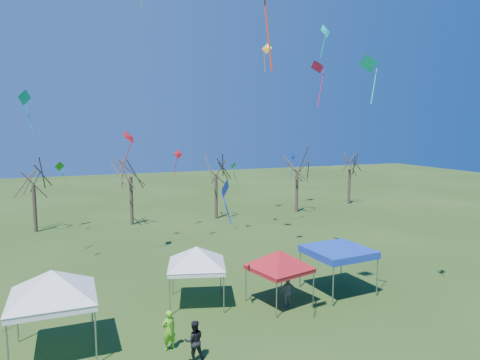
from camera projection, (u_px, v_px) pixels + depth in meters
The scene contains 24 objects.
ground at pixel (257, 334), 19.44m from camera, with size 140.00×140.00×0.00m, color #244215.
tree_1 at pixel (32, 167), 37.55m from camera, with size 3.42×3.42×7.54m.
tree_2 at pixel (130, 159), 40.30m from camera, with size 3.71×3.71×8.18m.
tree_3 at pixel (216, 159), 43.07m from camera, with size 3.59×3.59×7.91m.
tree_4 at pixel (297, 157), 46.43m from camera, with size 3.58×3.58×7.89m.
tree_5 at pixel (350, 157), 51.42m from camera, with size 3.39×3.39×7.46m.
tent_white_west at pixel (52, 276), 17.42m from camera, with size 4.66×4.66×4.11m.
tent_white_mid at pixel (196, 251), 22.42m from camera, with size 3.92×3.92×3.59m.
tent_red at pixel (280, 254), 22.43m from camera, with size 3.72×3.72×3.38m.
tent_blue at pixel (338, 252), 24.07m from camera, with size 3.49×3.49×2.55m.
person_grey at pixel (288, 292), 22.22m from camera, with size 0.94×0.39×1.61m, color slate.
person_dark at pixel (194, 341), 17.16m from camera, with size 0.80×0.63×1.65m, color black.
person_green at pixel (169, 330), 17.98m from camera, with size 0.63×0.41×1.72m, color #68D121.
kite_12 at pixel (293, 157), 41.05m from camera, with size 0.80×0.65×2.65m.
kite_19 at pixel (178, 155), 38.28m from camera, with size 0.90×0.61×2.36m.
kite_13 at pixel (60, 167), 36.46m from camera, with size 0.93×0.76×2.26m.
kite_17 at pixel (318, 67), 28.57m from camera, with size 1.10×1.27×3.21m.
kite_2 at pixel (24, 98), 35.10m from camera, with size 1.27×1.34×3.48m.
kite_11 at pixel (129, 137), 29.77m from camera, with size 1.38×1.46×2.56m.
kite_1 at pixel (225, 189), 19.76m from camera, with size 0.84×0.90×2.19m.
kite_18 at pixel (267, 49), 28.47m from camera, with size 0.71×0.68×1.92m.
kite_22 at pixel (233, 167), 37.29m from camera, with size 0.97×0.94×2.50m.
kite_25 at pixel (326, 31), 23.33m from camera, with size 0.90×0.64×1.83m.
kite_27 at pixel (369, 64), 19.44m from camera, with size 0.96×1.09×2.30m.
Camera 1 is at (-7.47, -16.85, 9.37)m, focal length 32.00 mm.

